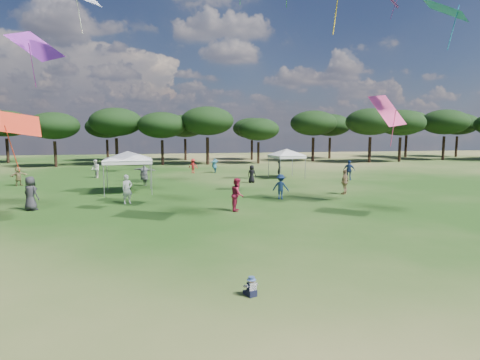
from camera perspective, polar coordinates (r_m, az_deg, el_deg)
name	(u,v)px	position (r m, az deg, el deg)	size (l,w,h in m)	color
ground	(280,328)	(9.80, 5.77, -20.20)	(140.00, 140.00, 0.00)	#234615
tree_line	(198,123)	(55.96, -5.93, 8.01)	(108.78, 17.63, 7.77)	black
tent_left	(128,153)	(29.95, -15.69, 3.74)	(6.75, 6.75, 3.30)	gray
tent_right	(287,150)	(37.88, 6.66, 4.24)	(5.46, 5.46, 3.06)	gray
toddler	(251,287)	(11.29, 1.59, -14.99)	(0.41, 0.44, 0.55)	black
festival_crowd	(172,176)	(32.28, -9.71, 0.50)	(30.52, 21.92, 1.93)	#535358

